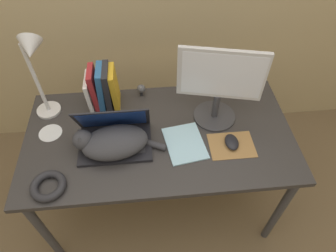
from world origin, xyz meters
TOP-DOWN VIEW (x-y plane):
  - ground_plane at (0.00, 0.00)m, footprint 12.00×12.00m
  - desk at (0.00, 0.36)m, footprint 1.39×0.72m
  - laptop at (-0.22, 0.33)m, footprint 0.36×0.25m
  - cat at (-0.23, 0.28)m, footprint 0.45×0.24m
  - external_monitor at (0.31, 0.45)m, footprint 0.41×0.23m
  - mousepad at (0.36, 0.25)m, footprint 0.23×0.17m
  - computer_mouse at (0.36, 0.26)m, footprint 0.07×0.10m
  - book_row at (-0.28, 0.62)m, footprint 0.17×0.16m
  - desk_lamp at (-0.56, 0.56)m, footprint 0.17×0.17m
  - cable_coil at (-0.52, 0.09)m, footprint 0.16×0.16m
  - notepad at (0.12, 0.29)m, footprint 0.22×0.27m
  - webcam at (-0.08, 0.67)m, footprint 0.05×0.05m
  - cd_disc at (-0.56, 0.42)m, footprint 0.12×0.12m

SIDE VIEW (x-z plane):
  - ground_plane at x=0.00m, z-range 0.00..0.00m
  - desk at x=0.00m, z-range 0.29..1.02m
  - cd_disc at x=-0.56m, z-range 0.73..0.73m
  - mousepad at x=0.36m, z-range 0.73..0.73m
  - notepad at x=0.12m, z-range 0.73..0.73m
  - computer_mouse at x=0.36m, z-range 0.73..0.76m
  - cable_coil at x=-0.52m, z-range 0.73..0.76m
  - laptop at x=-0.22m, z-range 0.65..0.89m
  - webcam at x=-0.08m, z-range 0.74..0.81m
  - cat at x=-0.23m, z-range 0.72..0.86m
  - book_row at x=-0.28m, z-range 0.72..0.97m
  - external_monitor at x=0.31m, z-range 0.74..1.17m
  - desk_lamp at x=-0.56m, z-range 0.82..1.32m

